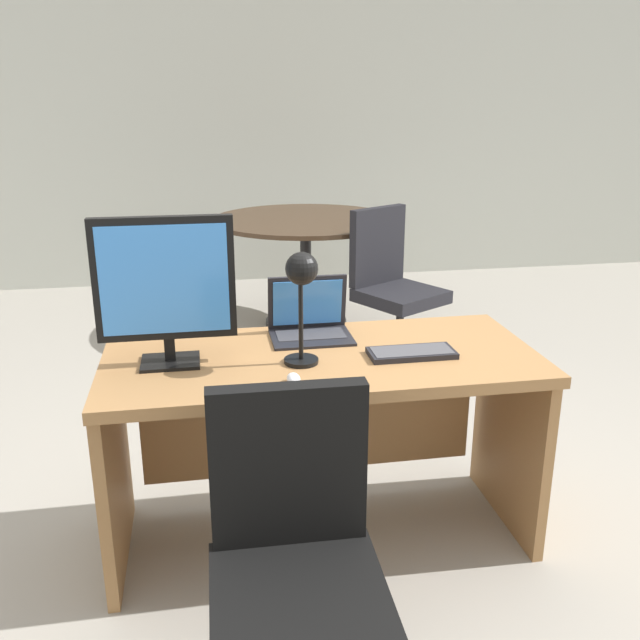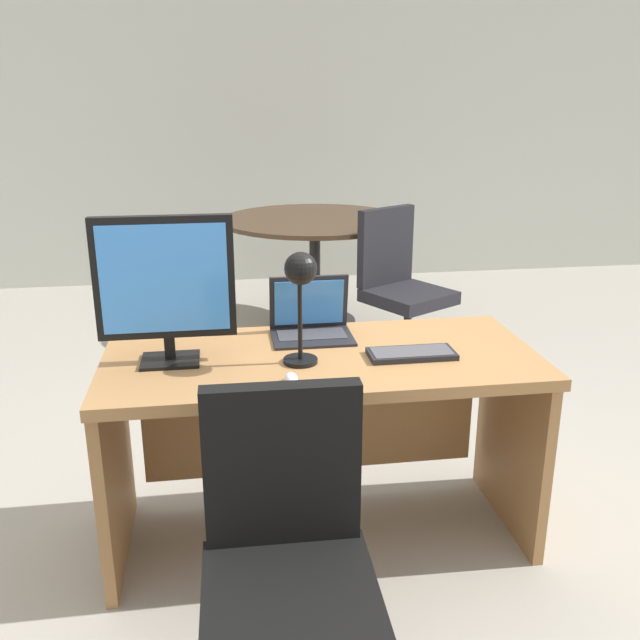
{
  "view_description": "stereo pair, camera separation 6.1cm",
  "coord_description": "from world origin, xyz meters",
  "px_view_note": "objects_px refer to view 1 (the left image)",
  "views": [
    {
      "loc": [
        -0.41,
        -2.26,
        1.64
      ],
      "look_at": [
        0.0,
        0.03,
        0.87
      ],
      "focal_mm": 38.6,
      "sensor_mm": 36.0,
      "label": 1
    },
    {
      "loc": [
        -0.35,
        -2.27,
        1.64
      ],
      "look_at": [
        0.0,
        0.03,
        0.87
      ],
      "focal_mm": 38.6,
      "sensor_mm": 36.0,
      "label": 2
    }
  ],
  "objects_px": {
    "desk_lamp": "(302,284)",
    "office_chair": "(296,594)",
    "meeting_table": "(306,244)",
    "meeting_chair_near": "(393,299)",
    "monitor": "(165,284)",
    "mouse": "(294,379)",
    "laptop": "(309,317)",
    "desk": "(320,404)",
    "keyboard": "(412,353)"
  },
  "relations": [
    {
      "from": "desk_lamp",
      "to": "office_chair",
      "type": "xyz_separation_m",
      "value": [
        -0.12,
        -0.66,
        -0.69
      ]
    },
    {
      "from": "monitor",
      "to": "keyboard",
      "type": "bearing_deg",
      "value": -5.0
    },
    {
      "from": "laptop",
      "to": "mouse",
      "type": "xyz_separation_m",
      "value": [
        -0.13,
        -0.47,
        -0.05
      ]
    },
    {
      "from": "desk_lamp",
      "to": "office_chair",
      "type": "bearing_deg",
      "value": -100.26
    },
    {
      "from": "desk",
      "to": "keyboard",
      "type": "relative_size",
      "value": 5.04
    },
    {
      "from": "meeting_chair_near",
      "to": "desk",
      "type": "bearing_deg",
      "value": -114.12
    },
    {
      "from": "meeting_table",
      "to": "monitor",
      "type": "bearing_deg",
      "value": -108.83
    },
    {
      "from": "monitor",
      "to": "mouse",
      "type": "height_order",
      "value": "monitor"
    },
    {
      "from": "desk",
      "to": "meeting_table",
      "type": "relative_size",
      "value": 1.16
    },
    {
      "from": "meeting_table",
      "to": "laptop",
      "type": "bearing_deg",
      "value": -98.53
    },
    {
      "from": "desk",
      "to": "desk_lamp",
      "type": "distance_m",
      "value": 0.53
    },
    {
      "from": "meeting_chair_near",
      "to": "office_chair",
      "type": "bearing_deg",
      "value": -111.24
    },
    {
      "from": "monitor",
      "to": "laptop",
      "type": "height_order",
      "value": "monitor"
    },
    {
      "from": "laptop",
      "to": "mouse",
      "type": "bearing_deg",
      "value": -105.0
    },
    {
      "from": "mouse",
      "to": "monitor",
      "type": "bearing_deg",
      "value": 147.58
    },
    {
      "from": "meeting_table",
      "to": "meeting_chair_near",
      "type": "relative_size",
      "value": 1.39
    },
    {
      "from": "meeting_table",
      "to": "mouse",
      "type": "bearing_deg",
      "value": -99.64
    },
    {
      "from": "keyboard",
      "to": "desk_lamp",
      "type": "bearing_deg",
      "value": -176.73
    },
    {
      "from": "desk_lamp",
      "to": "mouse",
      "type": "bearing_deg",
      "value": -108.5
    },
    {
      "from": "laptop",
      "to": "mouse",
      "type": "distance_m",
      "value": 0.49
    },
    {
      "from": "desk_lamp",
      "to": "office_chair",
      "type": "height_order",
      "value": "desk_lamp"
    },
    {
      "from": "laptop",
      "to": "keyboard",
      "type": "xyz_separation_m",
      "value": [
        0.32,
        -0.3,
        -0.06
      ]
    },
    {
      "from": "monitor",
      "to": "mouse",
      "type": "distance_m",
      "value": 0.54
    },
    {
      "from": "monitor",
      "to": "keyboard",
      "type": "height_order",
      "value": "monitor"
    },
    {
      "from": "mouse",
      "to": "keyboard",
      "type": "bearing_deg",
      "value": 21.52
    },
    {
      "from": "laptop",
      "to": "monitor",
      "type": "bearing_deg",
      "value": -156.93
    },
    {
      "from": "meeting_table",
      "to": "keyboard",
      "type": "bearing_deg",
      "value": -90.61
    },
    {
      "from": "monitor",
      "to": "meeting_chair_near",
      "type": "distance_m",
      "value": 2.32
    },
    {
      "from": "laptop",
      "to": "meeting_chair_near",
      "type": "relative_size",
      "value": 0.32
    },
    {
      "from": "monitor",
      "to": "desk_lamp",
      "type": "bearing_deg",
      "value": -12.19
    },
    {
      "from": "office_chair",
      "to": "meeting_table",
      "type": "relative_size",
      "value": 0.67
    },
    {
      "from": "desk_lamp",
      "to": "meeting_chair_near",
      "type": "height_order",
      "value": "desk_lamp"
    },
    {
      "from": "meeting_table",
      "to": "meeting_chair_near",
      "type": "xyz_separation_m",
      "value": [
        0.45,
        -0.76,
        -0.22
      ]
    },
    {
      "from": "desk_lamp",
      "to": "office_chair",
      "type": "relative_size",
      "value": 0.44
    },
    {
      "from": "monitor",
      "to": "laptop",
      "type": "relative_size",
      "value": 1.67
    },
    {
      "from": "desk_lamp",
      "to": "desk",
      "type": "bearing_deg",
      "value": 57.56
    },
    {
      "from": "meeting_chair_near",
      "to": "laptop",
      "type": "bearing_deg",
      "value": -116.86
    },
    {
      "from": "laptop",
      "to": "keyboard",
      "type": "bearing_deg",
      "value": -42.55
    },
    {
      "from": "laptop",
      "to": "office_chair",
      "type": "xyz_separation_m",
      "value": [
        -0.19,
        -0.98,
        -0.47
      ]
    },
    {
      "from": "desk_lamp",
      "to": "meeting_chair_near",
      "type": "bearing_deg",
      "value": 65.26
    },
    {
      "from": "monitor",
      "to": "office_chair",
      "type": "distance_m",
      "value": 1.07
    },
    {
      "from": "office_chair",
      "to": "meeting_table",
      "type": "bearing_deg",
      "value": 80.66
    },
    {
      "from": "mouse",
      "to": "desk_lamp",
      "type": "xyz_separation_m",
      "value": [
        0.05,
        0.15,
        0.27
      ]
    },
    {
      "from": "desk_lamp",
      "to": "meeting_chair_near",
      "type": "xyz_separation_m",
      "value": [
        0.87,
        1.89,
        -0.65
      ]
    },
    {
      "from": "laptop",
      "to": "meeting_chair_near",
      "type": "height_order",
      "value": "laptop"
    },
    {
      "from": "monitor",
      "to": "meeting_table",
      "type": "bearing_deg",
      "value": 71.17
    },
    {
      "from": "meeting_chair_near",
      "to": "meeting_table",
      "type": "bearing_deg",
      "value": 120.29
    },
    {
      "from": "mouse",
      "to": "meeting_chair_near",
      "type": "distance_m",
      "value": 2.28
    },
    {
      "from": "desk",
      "to": "monitor",
      "type": "bearing_deg",
      "value": -176.25
    },
    {
      "from": "meeting_table",
      "to": "desk_lamp",
      "type": "bearing_deg",
      "value": -99.11
    }
  ]
}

